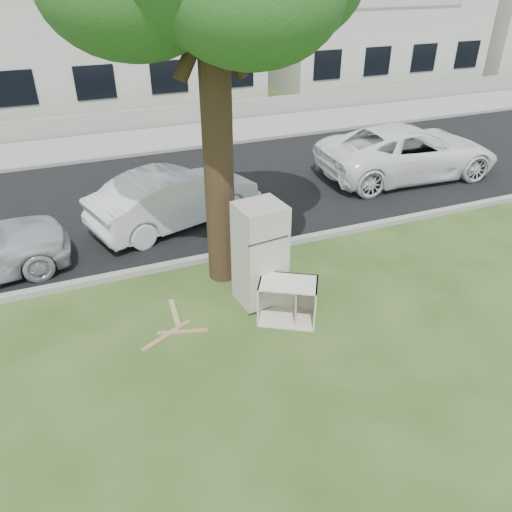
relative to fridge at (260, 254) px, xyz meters
name	(u,v)px	position (x,y,z in m)	size (l,w,h in m)	color
ground	(277,322)	(0.02, -0.77, -0.96)	(120.00, 120.00, 0.00)	#284217
road	(188,193)	(0.02, 5.23, -0.95)	(120.00, 7.00, 0.01)	black
kerb_near	(231,256)	(0.02, 1.68, -0.96)	(120.00, 0.18, 0.12)	gray
kerb_far	(160,153)	(0.02, 8.78, -0.96)	(120.00, 0.18, 0.12)	gray
sidewalk	(151,140)	(0.02, 10.23, -0.95)	(120.00, 2.80, 0.01)	gray
low_wall	(141,119)	(0.02, 11.83, -0.61)	(120.00, 0.15, 0.70)	gray
townhouse_center	(110,8)	(0.02, 16.73, 2.77)	(11.22, 8.16, 7.44)	beige
townhouse_right	(358,8)	(12.02, 16.73, 2.47)	(10.20, 8.16, 6.84)	beige
fridge	(260,254)	(0.00, 0.00, 0.00)	(0.79, 0.73, 1.91)	silver
cabinet	(288,301)	(0.22, -0.74, -0.57)	(0.98, 0.61, 0.77)	silver
plank_a	(167,335)	(-1.86, -0.41, -0.95)	(1.03, 0.08, 0.02)	#AB7553
plank_b	(183,332)	(-1.58, -0.43, -0.95)	(0.86, 0.09, 0.02)	#A07253
plank_c	(175,312)	(-1.58, 0.15, -0.95)	(0.80, 0.09, 0.02)	tan
car_center	(176,197)	(-0.66, 3.62, -0.29)	(1.41, 4.05, 1.33)	silver
car_right	(408,152)	(6.27, 4.17, -0.23)	(2.41, 5.22, 1.45)	white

